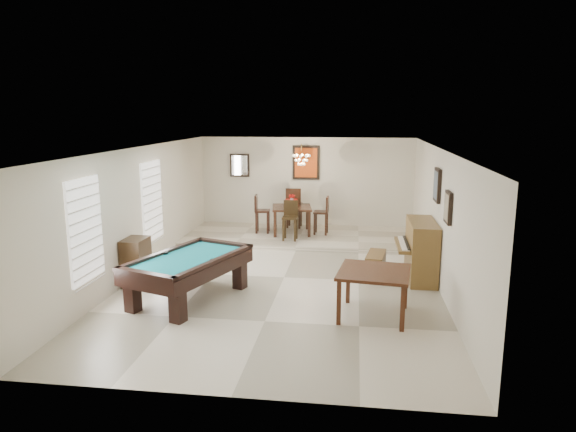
% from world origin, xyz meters
% --- Properties ---
extents(ground_plane, '(6.00, 9.00, 0.02)m').
position_xyz_m(ground_plane, '(0.00, 0.00, -0.01)').
color(ground_plane, beige).
extents(wall_back, '(6.00, 0.04, 2.60)m').
position_xyz_m(wall_back, '(0.00, 4.50, 1.30)').
color(wall_back, silver).
rests_on(wall_back, ground_plane).
extents(wall_front, '(6.00, 0.04, 2.60)m').
position_xyz_m(wall_front, '(0.00, -4.50, 1.30)').
color(wall_front, silver).
rests_on(wall_front, ground_plane).
extents(wall_left, '(0.04, 9.00, 2.60)m').
position_xyz_m(wall_left, '(-3.00, 0.00, 1.30)').
color(wall_left, silver).
rests_on(wall_left, ground_plane).
extents(wall_right, '(0.04, 9.00, 2.60)m').
position_xyz_m(wall_right, '(3.00, 0.00, 1.30)').
color(wall_right, silver).
rests_on(wall_right, ground_plane).
extents(ceiling, '(6.00, 9.00, 0.04)m').
position_xyz_m(ceiling, '(0.00, 0.00, 2.60)').
color(ceiling, white).
rests_on(ceiling, wall_back).
extents(dining_step, '(6.00, 2.50, 0.12)m').
position_xyz_m(dining_step, '(0.00, 3.25, 0.06)').
color(dining_step, beige).
rests_on(dining_step, ground_plane).
extents(window_left_front, '(0.06, 1.00, 1.70)m').
position_xyz_m(window_left_front, '(-2.97, -2.20, 1.40)').
color(window_left_front, white).
rests_on(window_left_front, wall_left).
extents(window_left_rear, '(0.06, 1.00, 1.70)m').
position_xyz_m(window_left_rear, '(-2.97, 0.60, 1.40)').
color(window_left_rear, white).
rests_on(window_left_rear, wall_left).
extents(pool_table, '(1.95, 2.59, 0.77)m').
position_xyz_m(pool_table, '(-1.51, -1.43, 0.38)').
color(pool_table, black).
rests_on(pool_table, ground_plane).
extents(square_table, '(1.26, 1.26, 0.78)m').
position_xyz_m(square_table, '(1.72, -1.79, 0.39)').
color(square_table, '#34190D').
rests_on(square_table, ground_plane).
extents(upright_piano, '(0.79, 1.41, 1.18)m').
position_xyz_m(upright_piano, '(2.58, 0.28, 0.59)').
color(upright_piano, brown).
rests_on(upright_piano, ground_plane).
extents(piano_bench, '(0.46, 0.90, 0.48)m').
position_xyz_m(piano_bench, '(1.84, 0.32, 0.24)').
color(piano_bench, brown).
rests_on(piano_bench, ground_plane).
extents(apothecary_chest, '(0.41, 0.61, 0.92)m').
position_xyz_m(apothecary_chest, '(-2.78, -0.80, 0.46)').
color(apothecary_chest, black).
rests_on(apothecary_chest, ground_plane).
extents(dining_table, '(1.15, 1.15, 0.84)m').
position_xyz_m(dining_table, '(-0.27, 3.37, 0.54)').
color(dining_table, black).
rests_on(dining_table, dining_step).
extents(flower_vase, '(0.15, 0.15, 0.21)m').
position_xyz_m(flower_vase, '(-0.27, 3.37, 1.06)').
color(flower_vase, '#AE130E').
rests_on(flower_vase, dining_table).
extents(dining_chair_south, '(0.38, 0.38, 0.99)m').
position_xyz_m(dining_chair_south, '(-0.22, 2.63, 0.62)').
color(dining_chair_south, black).
rests_on(dining_chair_south, dining_step).
extents(dining_chair_north, '(0.43, 0.43, 1.12)m').
position_xyz_m(dining_chair_north, '(-0.28, 4.11, 0.68)').
color(dining_chair_north, black).
rests_on(dining_chair_north, dining_step).
extents(dining_chair_west, '(0.41, 0.41, 1.02)m').
position_xyz_m(dining_chair_west, '(-1.05, 3.35, 0.63)').
color(dining_chair_west, black).
rests_on(dining_chair_west, dining_step).
extents(dining_chair_east, '(0.39, 0.39, 1.01)m').
position_xyz_m(dining_chair_east, '(0.51, 3.39, 0.62)').
color(dining_chair_east, black).
rests_on(dining_chair_east, dining_step).
extents(chandelier, '(0.44, 0.44, 0.60)m').
position_xyz_m(chandelier, '(0.00, 3.20, 2.20)').
color(chandelier, '#FFE5B2').
rests_on(chandelier, ceiling).
extents(back_painting, '(0.75, 0.06, 0.95)m').
position_xyz_m(back_painting, '(0.00, 4.46, 1.90)').
color(back_painting, '#D84C14').
rests_on(back_painting, wall_back).
extents(back_mirror, '(0.55, 0.06, 0.65)m').
position_xyz_m(back_mirror, '(-1.90, 4.46, 1.80)').
color(back_mirror, white).
rests_on(back_mirror, wall_back).
extents(right_picture_upper, '(0.06, 0.55, 0.65)m').
position_xyz_m(right_picture_upper, '(2.96, 0.30, 1.90)').
color(right_picture_upper, slate).
rests_on(right_picture_upper, wall_right).
extents(right_picture_lower, '(0.06, 0.45, 0.55)m').
position_xyz_m(right_picture_lower, '(2.96, -1.00, 1.70)').
color(right_picture_lower, gray).
rests_on(right_picture_lower, wall_right).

